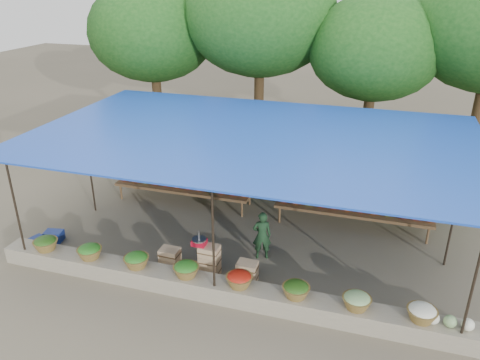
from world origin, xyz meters
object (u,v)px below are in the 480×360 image
(crate_counter, at_px, (208,263))
(blue_crate_back, at_px, (54,236))
(weighing_scale, at_px, (199,242))
(blue_crate_front, at_px, (40,244))
(vendor_seated, at_px, (262,235))

(crate_counter, distance_m, blue_crate_back, 4.41)
(crate_counter, distance_m, weighing_scale, 0.58)
(crate_counter, xyz_separation_m, blue_crate_front, (-4.49, -0.21, -0.17))
(vendor_seated, bearing_deg, crate_counter, 28.27)
(crate_counter, bearing_deg, weighing_scale, -180.00)
(vendor_seated, bearing_deg, blue_crate_back, -9.86)
(vendor_seated, bearing_deg, weighing_scale, 22.78)
(crate_counter, height_order, weighing_scale, weighing_scale)
(vendor_seated, relative_size, blue_crate_back, 2.77)
(vendor_seated, distance_m, blue_crate_front, 5.64)
(blue_crate_front, bearing_deg, weighing_scale, 21.23)
(weighing_scale, distance_m, vendor_seated, 1.61)
(crate_counter, height_order, blue_crate_front, crate_counter)
(blue_crate_front, relative_size, blue_crate_back, 1.07)
(crate_counter, xyz_separation_m, vendor_seated, (0.99, 1.05, 0.31))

